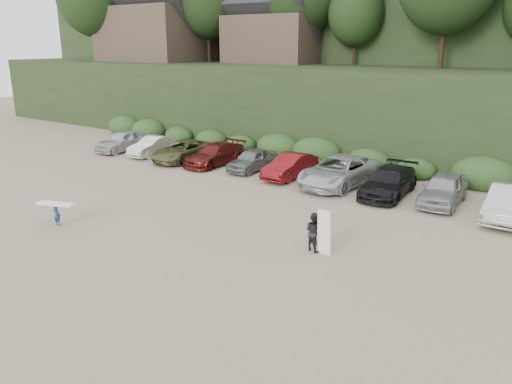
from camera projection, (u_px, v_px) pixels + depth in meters
The scene contains 5 objects.
ground at pixel (205, 237), 20.86m from camera, with size 120.00×120.00×0.00m, color tan.
hillside_backdrop at pixel (453, 3), 45.95m from camera, with size 90.00×41.50×28.00m.
parked_cars at pixel (368, 179), 26.87m from camera, with size 39.14×6.11×1.64m.
child_surfer at pixel (56, 210), 21.97m from camera, with size 1.78×1.04×1.03m.
adult_surfer at pixel (315, 232), 19.25m from camera, with size 1.24×0.78×1.82m.
Camera 1 is at (12.88, -14.70, 7.82)m, focal length 35.00 mm.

